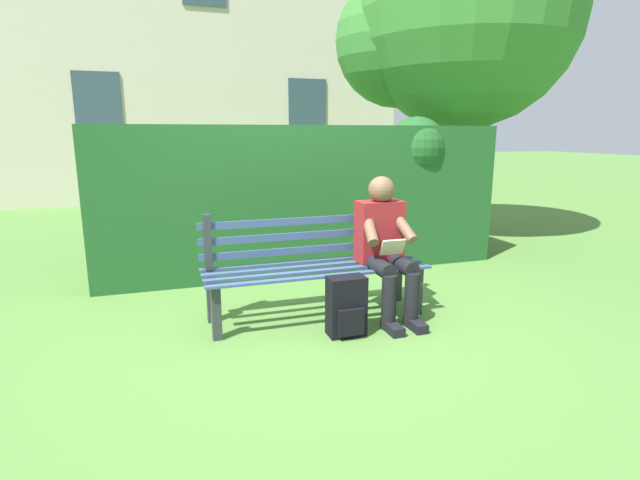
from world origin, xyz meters
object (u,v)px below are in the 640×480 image
(person_seated, at_px, (385,244))
(park_bench, at_px, (313,264))
(tree, at_px, (454,21))
(backpack, at_px, (346,307))

(person_seated, bearing_deg, park_bench, -17.85)
(person_seated, height_order, tree, tree)
(park_bench, relative_size, tree, 0.40)
(park_bench, height_order, tree, tree)
(tree, bearing_deg, park_bench, 41.98)
(tree, distance_m, backpack, 5.01)
(tree, xyz_separation_m, backpack, (2.78, 3.09, -2.81))
(person_seated, distance_m, tree, 4.35)
(tree, height_order, backpack, tree)
(person_seated, relative_size, tree, 0.25)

